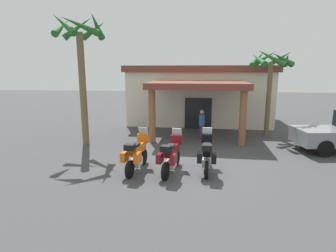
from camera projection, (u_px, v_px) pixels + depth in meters
name	position (u px, v px, depth m)	size (l,w,h in m)	color
ground_plane	(196.00, 168.00, 11.36)	(80.00, 80.00, 0.00)	#424244
motel_building	(199.00, 93.00, 21.43)	(10.62, 11.11, 4.23)	silver
motorcycle_orange	(137.00, 154.00, 10.88)	(0.79, 2.21, 1.61)	black
motorcycle_maroon	(171.00, 155.00, 10.68)	(0.86, 2.20, 1.61)	black
motorcycle_black	(207.00, 154.00, 10.84)	(0.71, 2.21, 1.61)	black
pedestrian	(202.00, 122.00, 15.74)	(0.32, 0.47, 1.72)	#3F334C
palm_tree_roadside	(80.00, 48.00, 13.82)	(2.57, 2.74, 6.80)	brown
palm_tree_near_portico	(271.00, 67.00, 16.13)	(2.56, 2.57, 5.20)	brown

